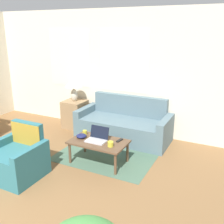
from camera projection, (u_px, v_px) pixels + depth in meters
name	position (u px, v px, depth m)	size (l,w,h in m)	color
wall_back	(99.00, 70.00, 5.82)	(6.47, 0.06, 2.60)	silver
rug	(113.00, 149.00, 4.98)	(1.72, 1.78, 0.01)	#476651
couch	(124.00, 126.00, 5.44)	(1.90, 0.81, 0.86)	slate
armchair	(18.00, 160.00, 4.05)	(0.76, 0.71, 0.80)	#2D6B75
side_table	(75.00, 114.00, 6.03)	(0.47, 0.47, 0.63)	#937551
table_lamp	(74.00, 85.00, 5.82)	(0.39, 0.39, 0.52)	beige
coffee_table	(99.00, 143.00, 4.41)	(0.96, 0.58, 0.39)	brown
laptop	(97.00, 138.00, 4.40)	(0.34, 0.27, 0.23)	#B7B7BC
cup_navy	(110.00, 144.00, 4.19)	(0.09, 0.09, 0.08)	gold
cup_yellow	(85.00, 132.00, 4.66)	(0.08, 0.08, 0.08)	gold
snack_bowl	(81.00, 136.00, 4.52)	(0.18, 0.18, 0.07)	#191E4C
tv_remote	(120.00, 140.00, 4.40)	(0.07, 0.16, 0.02)	black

